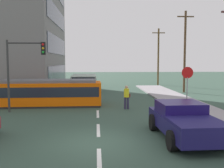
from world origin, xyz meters
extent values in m
plane|color=#334C3E|center=(0.00, 10.00, 0.00)|extent=(120.00, 120.00, 0.00)
cube|color=#979297|center=(6.80, 6.00, 0.07)|extent=(3.20, 36.00, 0.14)
cube|color=silver|center=(0.00, -2.00, 0.01)|extent=(0.16, 2.40, 0.01)
cube|color=silver|center=(0.00, 2.00, 0.01)|extent=(0.16, 2.40, 0.01)
cube|color=silver|center=(0.00, 6.00, 0.01)|extent=(0.16, 2.40, 0.01)
cube|color=silver|center=(0.00, 15.33, 0.01)|extent=(0.16, 2.40, 0.01)
cube|color=silver|center=(0.00, 21.33, 0.01)|extent=(0.16, 2.40, 0.01)
cube|color=#2D3847|center=(-4.41, 19.45, 1.92)|extent=(0.06, 12.51, 1.92)
cube|color=#2D3847|center=(-4.41, 19.45, 5.12)|extent=(0.06, 12.51, 1.92)
cube|color=#2D3847|center=(-4.41, 19.45, 8.32)|extent=(0.06, 12.51, 1.92)
cube|color=#F65C05|center=(-3.65, 9.33, 0.97)|extent=(7.83, 2.63, 1.64)
cube|color=#2D2D2D|center=(-3.65, 9.33, 0.07)|extent=(7.67, 2.50, 0.15)
cube|color=#5C5D63|center=(-3.65, 9.33, 1.89)|extent=(7.04, 2.24, 0.20)
cube|color=#1E232D|center=(-3.65, 9.33, 1.17)|extent=(7.52, 2.67, 0.72)
cube|color=#ACC0AF|center=(-1.38, 17.69, 1.10)|extent=(2.57, 5.45, 1.60)
cube|color=black|center=(-1.34, 15.03, 1.34)|extent=(2.25, 0.15, 0.96)
cube|color=black|center=(-1.38, 17.69, 1.39)|extent=(2.60, 4.64, 0.64)
cylinder|color=black|center=(-1.35, 15.95, 0.45)|extent=(2.56, 0.93, 0.90)
cylinder|color=black|center=(-1.40, 19.42, 0.45)|extent=(2.56, 0.93, 0.90)
cylinder|color=#2F2A47|center=(1.94, 7.63, 0.42)|extent=(0.16, 0.16, 0.85)
cylinder|color=#2F2A47|center=(2.14, 7.63, 0.42)|extent=(0.16, 0.16, 0.85)
cylinder|color=yellow|center=(2.04, 7.63, 1.15)|extent=(0.36, 0.36, 0.60)
sphere|color=tan|center=(2.04, 7.63, 1.56)|extent=(0.22, 0.22, 0.22)
cube|color=#5A2927|center=(2.26, 7.68, 0.95)|extent=(0.17, 0.22, 0.24)
cube|color=#1A1650|center=(3.73, 0.31, 0.68)|extent=(2.12, 5.05, 0.65)
cube|color=#190F52|center=(3.71, 0.86, 1.27)|extent=(1.94, 1.94, 0.55)
cube|color=#1A1650|center=(3.76, -1.06, 1.06)|extent=(2.05, 2.30, 0.12)
cylinder|color=black|center=(2.69, 1.79, 0.40)|extent=(0.30, 0.81, 0.80)
cylinder|color=black|center=(4.69, 1.84, 0.40)|extent=(0.30, 0.81, 0.80)
cylinder|color=black|center=(2.76, -1.21, 0.40)|extent=(0.30, 0.81, 0.80)
cylinder|color=black|center=(4.76, -1.16, 0.40)|extent=(0.30, 0.81, 0.80)
cube|color=#BAB8C2|center=(-5.07, 13.33, 0.52)|extent=(1.76, 4.59, 0.55)
cube|color=black|center=(-5.07, 13.18, 0.99)|extent=(1.62, 2.53, 0.40)
cylinder|color=black|center=(-5.95, 14.70, 0.32)|extent=(0.22, 0.64, 0.64)
cylinder|color=black|center=(-4.19, 14.70, 0.32)|extent=(0.22, 0.64, 0.64)
cylinder|color=black|center=(-5.95, 11.95, 0.32)|extent=(0.22, 0.64, 0.64)
cylinder|color=black|center=(-4.19, 11.95, 0.32)|extent=(0.22, 0.64, 0.64)
cube|color=beige|center=(-5.28, 19.85, 0.52)|extent=(1.85, 4.25, 0.55)
cube|color=black|center=(-5.28, 19.70, 0.99)|extent=(1.69, 2.34, 0.40)
cylinder|color=black|center=(-6.20, 21.11, 0.32)|extent=(0.23, 0.64, 0.64)
cylinder|color=black|center=(-4.39, 21.13, 0.32)|extent=(0.23, 0.64, 0.64)
cylinder|color=black|center=(-6.17, 18.57, 0.32)|extent=(0.23, 0.64, 0.64)
cylinder|color=black|center=(-4.37, 18.59, 0.32)|extent=(0.23, 0.64, 0.64)
cube|color=silver|center=(-5.32, 25.77, 0.52)|extent=(1.86, 4.17, 0.55)
cube|color=black|center=(-5.32, 25.62, 0.99)|extent=(1.70, 2.30, 0.40)
cylinder|color=black|center=(-6.23, 27.02, 0.32)|extent=(0.22, 0.64, 0.64)
cylinder|color=black|center=(-4.40, 27.01, 0.32)|extent=(0.22, 0.64, 0.64)
cylinder|color=black|center=(-6.25, 24.53, 0.32)|extent=(0.22, 0.64, 0.64)
cylinder|color=black|center=(-4.42, 24.51, 0.32)|extent=(0.22, 0.64, 0.64)
cylinder|color=gray|center=(5.88, 6.16, 1.24)|extent=(0.07, 0.07, 2.20)
cylinder|color=red|center=(5.88, 6.16, 2.64)|extent=(0.76, 0.04, 0.76)
cylinder|color=#333333|center=(-5.89, 6.96, 2.39)|extent=(0.14, 0.14, 4.77)
cylinder|color=#333333|center=(-4.72, 6.96, 4.57)|extent=(2.33, 0.10, 0.10)
cube|color=black|center=(-3.55, 6.96, 4.22)|extent=(0.28, 0.24, 0.84)
sphere|color=red|center=(-3.55, 6.83, 4.47)|extent=(0.16, 0.16, 0.16)
sphere|color=gold|center=(-3.55, 6.83, 4.22)|extent=(0.16, 0.16, 0.16)
sphere|color=green|center=(-3.55, 6.83, 3.97)|extent=(0.16, 0.16, 0.16)
cylinder|color=brown|center=(9.42, 17.19, 4.35)|extent=(0.24, 0.24, 8.69)
cube|color=brown|center=(9.42, 17.19, 8.09)|extent=(1.80, 0.12, 0.12)
cylinder|color=brown|center=(8.68, 26.22, 3.96)|extent=(0.24, 0.24, 7.92)
cube|color=brown|center=(8.68, 26.22, 7.32)|extent=(1.80, 0.12, 0.12)
camera|label=1|loc=(-0.09, -10.82, 3.41)|focal=42.44mm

